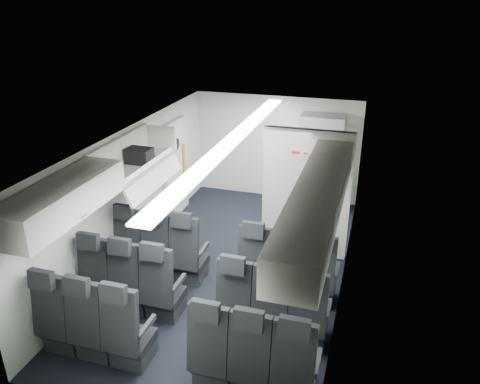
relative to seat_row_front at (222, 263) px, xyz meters
The scene contains 14 objects.
cabin_shell 0.90m from the seat_row_front, 90.00° to the left, with size 3.41×6.01×2.16m.
seat_row_front is the anchor object (origin of this frame).
seat_row_mid 0.90m from the seat_row_front, 90.00° to the right, with size 3.33×0.56×1.24m.
seat_row_rear 1.80m from the seat_row_front, 90.00° to the right, with size 3.33×0.56×1.24m.
overhead_bin_left_rear 2.50m from the seat_row_front, 133.68° to the right, with size 0.53×1.80×0.40m.
overhead_bin_left_front_open 1.98m from the seat_row_front, 168.87° to the left, with size 0.64×1.70×0.72m.
overhead_bin_right_rear 2.50m from the seat_row_front, 46.32° to the right, with size 0.53×1.80×0.40m.
overhead_bin_right_front 2.04m from the seat_row_front, 11.46° to the left, with size 0.53×1.70×0.40m.
bulkhead_partition 1.79m from the seat_row_front, 53.69° to the left, with size 1.40×0.15×2.13m.
galley_unit 3.43m from the seat_row_front, 73.72° to the left, with size 0.85×0.52×1.90m.
boarding_door 2.71m from the seat_row_front, 128.16° to the left, with size 0.12×1.27×1.86m.
flight_attendant 2.46m from the seat_row_front, 79.89° to the left, with size 0.63×0.41×1.73m, color black.
carry_on_bag 2.02m from the seat_row_front, 164.51° to the left, with size 0.38×0.26×0.23m, color black.
papers 2.49m from the seat_row_front, 75.22° to the left, with size 0.19×0.02×0.13m, color white.
Camera 1 is at (1.95, -6.06, 4.06)m, focal length 35.00 mm.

